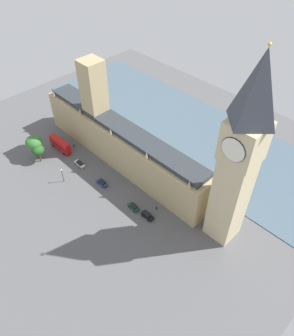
{
  "coord_description": "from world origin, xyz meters",
  "views": [
    {
      "loc": [
        56.05,
        71.39,
        83.01
      ],
      "look_at": [
        1.0,
        15.75,
        9.2
      ],
      "focal_mm": 34.82,
      "sensor_mm": 36.0,
      "label": 1
    }
  ],
  "objects_px": {
    "car_white_far_end": "(80,164)",
    "plane_tree_leading": "(34,143)",
    "parliament_building": "(119,140)",
    "street_lamp_slot_10": "(62,173)",
    "car_blue_midblock": "(102,183)",
    "car_dark_green_opposite_hall": "(134,207)",
    "plane_tree_kerbside": "(38,150)",
    "pedestrian_under_trees": "(63,137)",
    "double_decker_bus_corner": "(60,144)",
    "clock_tower": "(240,157)",
    "pedestrian_trailing": "(74,145)",
    "car_black_near_tower": "(147,215)",
    "pedestrian_by_river_gate": "(156,208)"
  },
  "relations": [
    {
      "from": "car_white_far_end",
      "to": "plane_tree_leading",
      "type": "relative_size",
      "value": 0.48
    },
    {
      "from": "parliament_building",
      "to": "street_lamp_slot_10",
      "type": "xyz_separation_m",
      "value": [
        22.07,
        -5.31,
        -5.33
      ]
    },
    {
      "from": "car_blue_midblock",
      "to": "car_dark_green_opposite_hall",
      "type": "distance_m",
      "value": 15.83
    },
    {
      "from": "car_white_far_end",
      "to": "plane_tree_kerbside",
      "type": "relative_size",
      "value": 0.65
    },
    {
      "from": "plane_tree_kerbside",
      "to": "pedestrian_under_trees",
      "type": "bearing_deg",
      "value": -157.22
    },
    {
      "from": "double_decker_bus_corner",
      "to": "pedestrian_under_trees",
      "type": "xyz_separation_m",
      "value": [
        -4.43,
        -5.51,
        -1.92
      ]
    },
    {
      "from": "clock_tower",
      "to": "plane_tree_leading",
      "type": "height_order",
      "value": "clock_tower"
    },
    {
      "from": "pedestrian_under_trees",
      "to": "pedestrian_trailing",
      "type": "bearing_deg",
      "value": 129.19
    },
    {
      "from": "street_lamp_slot_10",
      "to": "pedestrian_trailing",
      "type": "bearing_deg",
      "value": -136.11
    },
    {
      "from": "double_decker_bus_corner",
      "to": "car_black_near_tower",
      "type": "bearing_deg",
      "value": 88.9
    },
    {
      "from": "pedestrian_trailing",
      "to": "car_white_far_end",
      "type": "bearing_deg",
      "value": 175.02
    },
    {
      "from": "car_blue_midblock",
      "to": "plane_tree_leading",
      "type": "distance_m",
      "value": 30.42
    },
    {
      "from": "car_white_far_end",
      "to": "car_black_near_tower",
      "type": "relative_size",
      "value": 1.07
    },
    {
      "from": "pedestrian_under_trees",
      "to": "plane_tree_kerbside",
      "type": "xyz_separation_m",
      "value": [
        13.8,
        5.79,
        4.61
      ]
    },
    {
      "from": "pedestrian_under_trees",
      "to": "plane_tree_kerbside",
      "type": "height_order",
      "value": "plane_tree_kerbside"
    },
    {
      "from": "clock_tower",
      "to": "double_decker_bus_corner",
      "type": "distance_m",
      "value": 74.28
    },
    {
      "from": "pedestrian_by_river_gate",
      "to": "plane_tree_kerbside",
      "type": "height_order",
      "value": "plane_tree_kerbside"
    },
    {
      "from": "clock_tower",
      "to": "pedestrian_trailing",
      "type": "xyz_separation_m",
      "value": [
        8.19,
        -65.48,
        -29.72
      ]
    },
    {
      "from": "street_lamp_slot_10",
      "to": "car_white_far_end",
      "type": "bearing_deg",
      "value": -162.55
    },
    {
      "from": "parliament_building",
      "to": "double_decker_bus_corner",
      "type": "bearing_deg",
      "value": -58.81
    },
    {
      "from": "plane_tree_kerbside",
      "to": "clock_tower",
      "type": "bearing_deg",
      "value": 108.22
    },
    {
      "from": "clock_tower",
      "to": "car_white_far_end",
      "type": "xyz_separation_m",
      "value": [
        13.14,
        -54.86,
        -29.5
      ]
    },
    {
      "from": "car_black_near_tower",
      "to": "car_blue_midblock",
      "type": "bearing_deg",
      "value": -86.62
    },
    {
      "from": "pedestrian_under_trees",
      "to": "parliament_building",
      "type": "bearing_deg",
      "value": 145.07
    },
    {
      "from": "parliament_building",
      "to": "car_white_far_end",
      "type": "xyz_separation_m",
      "value": [
        13.02,
        -8.16,
        -8.6
      ]
    },
    {
      "from": "parliament_building",
      "to": "pedestrian_trailing",
      "type": "bearing_deg",
      "value": -66.73
    },
    {
      "from": "plane_tree_kerbside",
      "to": "plane_tree_leading",
      "type": "height_order",
      "value": "plane_tree_leading"
    },
    {
      "from": "pedestrian_by_river_gate",
      "to": "plane_tree_kerbside",
      "type": "relative_size",
      "value": 0.22
    },
    {
      "from": "pedestrian_by_river_gate",
      "to": "car_dark_green_opposite_hall",
      "type": "bearing_deg",
      "value": 93.62
    },
    {
      "from": "parliament_building",
      "to": "car_white_far_end",
      "type": "height_order",
      "value": "parliament_building"
    },
    {
      "from": "clock_tower",
      "to": "car_white_far_end",
      "type": "relative_size",
      "value": 12.28
    },
    {
      "from": "double_decker_bus_corner",
      "to": "car_black_near_tower",
      "type": "distance_m",
      "value": 47.93
    },
    {
      "from": "car_dark_green_opposite_hall",
      "to": "plane_tree_kerbside",
      "type": "xyz_separation_m",
      "value": [
        9.16,
        -41.97,
        4.44
      ]
    },
    {
      "from": "plane_tree_kerbside",
      "to": "street_lamp_slot_10",
      "type": "distance_m",
      "value": 15.43
    },
    {
      "from": "clock_tower",
      "to": "plane_tree_leading",
      "type": "bearing_deg",
      "value": -72.62
    },
    {
      "from": "pedestrian_by_river_gate",
      "to": "pedestrian_under_trees",
      "type": "bearing_deg",
      "value": 50.33
    },
    {
      "from": "double_decker_bus_corner",
      "to": "car_white_far_end",
      "type": "bearing_deg",
      "value": 86.85
    },
    {
      "from": "car_blue_midblock",
      "to": "double_decker_bus_corner",
      "type": "bearing_deg",
      "value": 88.68
    },
    {
      "from": "car_white_far_end",
      "to": "car_dark_green_opposite_hall",
      "type": "xyz_separation_m",
      "value": [
        -0.12,
        29.42,
        -0.0
      ]
    },
    {
      "from": "plane_tree_kerbside",
      "to": "pedestrian_by_river_gate",
      "type": "bearing_deg",
      "value": 106.84
    },
    {
      "from": "car_white_far_end",
      "to": "plane_tree_kerbside",
      "type": "xyz_separation_m",
      "value": [
        9.04,
        -12.54,
        4.44
      ]
    },
    {
      "from": "car_white_far_end",
      "to": "pedestrian_trailing",
      "type": "distance_m",
      "value": 11.72
    },
    {
      "from": "double_decker_bus_corner",
      "to": "pedestrian_by_river_gate",
      "type": "distance_m",
      "value": 47.92
    },
    {
      "from": "car_blue_midblock",
      "to": "pedestrian_trailing",
      "type": "height_order",
      "value": "car_blue_midblock"
    },
    {
      "from": "clock_tower",
      "to": "car_white_far_end",
      "type": "distance_m",
      "value": 63.66
    },
    {
      "from": "parliament_building",
      "to": "pedestrian_by_river_gate",
      "type": "bearing_deg",
      "value": 73.79
    },
    {
      "from": "car_black_near_tower",
      "to": "pedestrian_by_river_gate",
      "type": "xyz_separation_m",
      "value": [
        -4.45,
        -0.27,
        -0.16
      ]
    },
    {
      "from": "double_decker_bus_corner",
      "to": "pedestrian_trailing",
      "type": "xyz_separation_m",
      "value": [
        -4.63,
        2.21,
        -1.96
      ]
    },
    {
      "from": "parliament_building",
      "to": "street_lamp_slot_10",
      "type": "bearing_deg",
      "value": -13.54
    },
    {
      "from": "plane_tree_leading",
      "to": "street_lamp_slot_10",
      "type": "relative_size",
      "value": 1.7
    }
  ]
}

